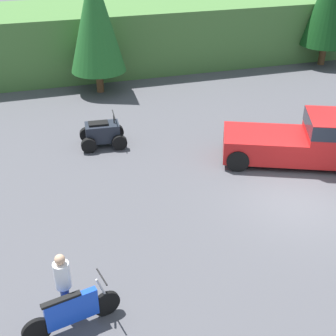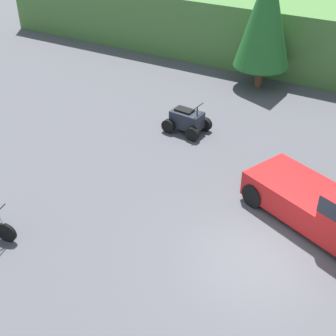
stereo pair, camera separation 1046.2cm
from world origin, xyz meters
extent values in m
plane|color=#4C4C51|center=(0.00, 0.00, 0.00)|extent=(80.00, 80.00, 0.00)
cylinder|color=brown|center=(-4.42, 11.78, 0.55)|extent=(0.37, 0.37, 1.11)
cone|color=#236628|center=(-4.42, 11.78, 3.63)|extent=(2.71, 2.71, 5.05)
cube|color=red|center=(0.14, 2.84, 0.65)|extent=(3.45, 2.92, 0.87)
cylinder|color=black|center=(-0.38, 4.01, 0.40)|extent=(0.85, 0.57, 0.81)
cylinder|color=black|center=(-1.07, 2.39, 0.40)|extent=(0.85, 0.57, 0.81)
cylinder|color=black|center=(-6.80, -2.93, 0.33)|extent=(0.67, 0.24, 0.66)
cylinder|color=#B7B7BC|center=(-6.85, -2.94, 0.75)|extent=(0.31, 0.11, 0.82)
cylinder|color=black|center=(-4.71, 6.23, 0.29)|extent=(0.60, 0.27, 0.58)
cylinder|color=black|center=(-4.79, 5.24, 0.29)|extent=(0.60, 0.27, 0.58)
cylinder|color=black|center=(-5.89, 6.32, 0.29)|extent=(0.60, 0.27, 0.58)
cylinder|color=black|center=(-5.97, 5.33, 0.29)|extent=(0.60, 0.27, 0.58)
cube|color=#1E232D|center=(-5.34, 5.78, 0.57)|extent=(1.36, 0.87, 0.70)
cylinder|color=black|center=(-4.86, 5.74, 1.09)|extent=(0.05, 0.05, 0.35)
cylinder|color=black|center=(-4.86, 5.74, 1.27)|extent=(0.11, 0.94, 0.04)
cube|color=black|center=(-5.48, 5.79, 0.96)|extent=(0.79, 0.50, 0.08)
camera|label=1|loc=(-7.71, -10.86, 8.47)|focal=50.00mm
camera|label=2|loc=(2.63, -9.68, 9.56)|focal=50.00mm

